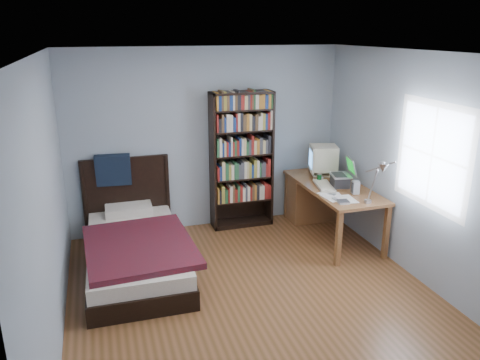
{
  "coord_description": "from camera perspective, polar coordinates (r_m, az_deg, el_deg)",
  "views": [
    {
      "loc": [
        -1.42,
        -4.06,
        2.71
      ],
      "look_at": [
        0.11,
        0.91,
        1.03
      ],
      "focal_mm": 35.0,
      "sensor_mm": 36.0,
      "label": 1
    }
  ],
  "objects": [
    {
      "name": "external_drive",
      "position": [
        5.71,
        12.48,
        -2.63
      ],
      "size": [
        0.14,
        0.14,
        0.03
      ],
      "primitive_type": "cube",
      "rotation": [
        0.0,
        0.0,
        -0.15
      ],
      "color": "#939396",
      "rests_on": "desk"
    },
    {
      "name": "bookshelf",
      "position": [
        6.52,
        0.21,
        2.4
      ],
      "size": [
        0.86,
        0.3,
        1.92
      ],
      "color": "black",
      "rests_on": "floor"
    },
    {
      "name": "desk_lamp",
      "position": [
        5.26,
        16.81,
        0.99
      ],
      "size": [
        0.24,
        0.54,
        0.64
      ],
      "color": "#99999E",
      "rests_on": "desk"
    },
    {
      "name": "phone_grey",
      "position": [
        5.78,
        11.55,
        -2.31
      ],
      "size": [
        0.06,
        0.1,
        0.02
      ],
      "primitive_type": "cube",
      "rotation": [
        0.0,
        0.0,
        0.08
      ],
      "color": "#939396",
      "rests_on": "desk"
    },
    {
      "name": "phone_silver",
      "position": [
        5.95,
        11.1,
        -1.73
      ],
      "size": [
        0.1,
        0.11,
        0.02
      ],
      "primitive_type": "cube",
      "rotation": [
        0.0,
        0.0,
        0.61
      ],
      "color": "#BBBCC0",
      "rests_on": "desk"
    },
    {
      "name": "bed",
      "position": [
        5.74,
        -12.69,
        -7.86
      ],
      "size": [
        1.22,
        2.2,
        1.16
      ],
      "color": "black",
      "rests_on": "floor"
    },
    {
      "name": "crt_monitor",
      "position": [
        6.66,
        10.01,
        2.6
      ],
      "size": [
        0.47,
        0.44,
        0.44
      ],
      "color": "beige",
      "rests_on": "desk"
    },
    {
      "name": "desk",
      "position": [
        6.82,
        9.32,
        -1.91
      ],
      "size": [
        0.75,
        1.68,
        0.73
      ],
      "color": "brown",
      "rests_on": "floor"
    },
    {
      "name": "speaker",
      "position": [
        6.04,
        13.9,
        -0.88
      ],
      "size": [
        0.09,
        0.09,
        0.17
      ],
      "primitive_type": "cube",
      "rotation": [
        0.0,
        0.0,
        -0.12
      ],
      "color": "#939396",
      "rests_on": "desk"
    },
    {
      "name": "laptop",
      "position": [
        6.28,
        12.26,
        0.2
      ],
      "size": [
        0.37,
        0.36,
        0.38
      ],
      "color": "#2D2D30",
      "rests_on": "desk"
    },
    {
      "name": "soda_can",
      "position": [
        6.41,
        9.64,
        0.22
      ],
      "size": [
        0.06,
        0.06,
        0.11
      ],
      "primitive_type": "cylinder",
      "color": "#073913",
      "rests_on": "desk"
    },
    {
      "name": "keyboard",
      "position": [
        6.23,
        10.22,
        -0.7
      ],
      "size": [
        0.3,
        0.52,
        0.05
      ],
      "primitive_type": "cube",
      "rotation": [
        0.0,
        0.07,
        -0.22
      ],
      "color": "#BEB59E",
      "rests_on": "desk"
    },
    {
      "name": "mouse",
      "position": [
        6.56,
        9.78,
        0.31
      ],
      "size": [
        0.07,
        0.12,
        0.04
      ],
      "primitive_type": "ellipsoid",
      "color": "silver",
      "rests_on": "desk"
    },
    {
      "name": "room",
      "position": [
        4.54,
        2.35,
        -0.75
      ],
      "size": [
        4.2,
        4.24,
        2.5
      ],
      "color": "brown",
      "rests_on": "ground"
    }
  ]
}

